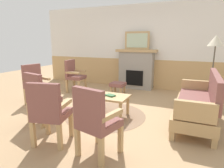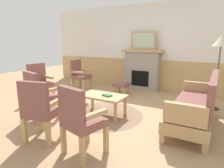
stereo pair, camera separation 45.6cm
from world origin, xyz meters
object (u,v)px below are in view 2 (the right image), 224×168
armchair_by_window_left (79,74)px  armchair_front_center (80,118)px  fireplace (142,69)px  footstool (121,85)px  framed_picture (143,40)px  couch (195,107)px  coffee_table (103,97)px  armchair_near_fireplace (40,81)px  book_on_table (107,95)px  floor_lamp_by_couch (221,45)px  armchair_corner_left (38,94)px  armchair_front_left (40,108)px

armchair_by_window_left → armchair_front_center: (2.27, -2.83, 0.00)m
fireplace → footstool: (-0.25, -0.98, -0.37)m
fireplace → framed_picture: bearing=90.0°
couch → footstool: (-2.13, 1.30, -0.11)m
coffee_table → armchair_front_center: (0.52, -1.41, 0.15)m
couch → framed_picture: bearing=129.4°
coffee_table → armchair_near_fireplace: 1.95m
framed_picture → armchair_front_center: framed_picture is taller
framed_picture → armchair_by_window_left: size_ratio=0.82×
book_on_table → couch: bearing=10.8°
footstool → floor_lamp_by_couch: floor_lamp_by_couch is taller
footstool → armchair_front_center: bearing=-73.7°
footstool → armchair_corner_left: size_ratio=0.41×
framed_picture → armchair_by_window_left: (-1.65, -1.16, -1.02)m
fireplace → armchair_near_fireplace: fireplace is taller
fireplace → armchair_front_center: 4.04m
armchair_by_window_left → floor_lamp_by_couch: floor_lamp_by_couch is taller
footstool → book_on_table: bearing=-73.6°
framed_picture → armchair_corner_left: (-0.84, -3.42, -1.02)m
armchair_front_center → footstool: bearing=106.3°
coffee_table → book_on_table: bearing=-9.0°
fireplace → armchair_by_window_left: (-1.65, -1.16, -0.11)m
fireplace → floor_lamp_by_couch: size_ratio=0.77×
armchair_front_center → armchair_near_fireplace: bearing=149.5°
couch → footstool: size_ratio=4.50×
armchair_near_fireplace → armchair_front_left: same height
framed_picture → footstool: 1.63m
couch → armchair_near_fireplace: bearing=-176.1°
framed_picture → armchair_near_fireplace: size_ratio=0.82×
coffee_table → armchair_near_fireplace: bearing=178.7°
framed_picture → armchair_front_left: framed_picture is taller
footstool → armchair_near_fireplace: size_ratio=0.41×
armchair_by_window_left → armchair_corner_left: 2.40m
couch → coffee_table: size_ratio=1.88×
armchair_by_window_left → armchair_front_left: 3.19m
couch → armchair_front_center: same height
armchair_front_center → coffee_table: bearing=110.3°
framed_picture → book_on_table: 2.83m
footstool → armchair_corner_left: (-0.59, -2.44, 0.25)m
fireplace → armchair_corner_left: fireplace is taller
book_on_table → armchair_by_window_left: bearing=142.3°
couch → armchair_front_center: 2.12m
floor_lamp_by_couch → fireplace: bearing=154.8°
fireplace → couch: (1.88, -2.28, -0.26)m
coffee_table → floor_lamp_by_couch: size_ratio=0.57×
framed_picture → couch: bearing=-50.6°
armchair_near_fireplace → armchair_front_center: (2.47, -1.45, 0.00)m
floor_lamp_by_couch → footstool: bearing=179.3°
book_on_table → floor_lamp_by_couch: floor_lamp_by_couch is taller
coffee_table → armchair_by_window_left: bearing=140.8°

